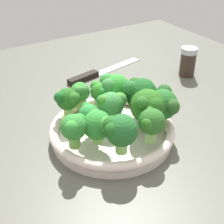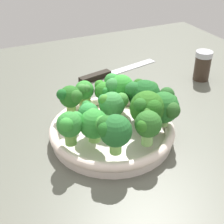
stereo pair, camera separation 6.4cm
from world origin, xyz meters
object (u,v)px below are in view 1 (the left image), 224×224
object	(u,v)px
broccoli_floret_7	(74,128)
broccoli_floret_8	(114,87)
broccoli_floret_1	(140,93)
broccoli_floret_4	(68,100)
broccoli_floret_12	(164,104)
pepper_shaker	(188,62)
broccoli_floret_10	(148,107)
knife	(96,73)
broccoli_floret_5	(120,130)
broccoli_floret_6	(89,115)
broccoli_floret_0	(99,92)
broccoli_floret_2	(111,104)
broccoli_floret_11	(151,122)
broccoli_floret_9	(98,125)
broccoli_floret_3	(82,93)
bowl	(112,132)

from	to	relation	value
broccoli_floret_7	broccoli_floret_8	distance (cm)	16.94
broccoli_floret_1	broccoli_floret_4	size ratio (longest dim) A/B	1.27
broccoli_floret_12	pepper_shaker	bearing A→B (deg)	-52.56
broccoli_floret_8	broccoli_floret_12	world-z (taller)	same
broccoli_floret_1	broccoli_floret_10	world-z (taller)	broccoli_floret_10
broccoli_floret_10	knife	size ratio (longest dim) A/B	0.31
broccoli_floret_5	broccoli_floret_6	world-z (taller)	broccoli_floret_5
broccoli_floret_7	broccoli_floret_12	xyz separation A→B (cm)	(-1.69, -18.89, -0.07)
broccoli_floret_0	knife	size ratio (longest dim) A/B	0.22
broccoli_floret_2	broccoli_floret_11	distance (cm)	10.61
broccoli_floret_1	broccoli_floret_9	distance (cm)	14.23
broccoli_floret_7	broccoli_floret_6	bearing A→B (deg)	-53.94
knife	broccoli_floret_4	bearing A→B (deg)	138.64
broccoli_floret_9	knife	world-z (taller)	broccoli_floret_9
broccoli_floret_8	broccoli_floret_2	bearing A→B (deg)	141.45
broccoli_floret_3	broccoli_floret_4	bearing A→B (deg)	112.75
knife	broccoli_floret_7	bearing A→B (deg)	144.77
broccoli_floret_8	broccoli_floret_6	bearing A→B (deg)	121.14
broccoli_floret_3	broccoli_floret_7	xyz separation A→B (cm)	(-11.84, 7.63, 0.61)
broccoli_floret_3	broccoli_floret_12	world-z (taller)	broccoli_floret_12
broccoli_floret_5	pepper_shaker	size ratio (longest dim) A/B	0.92
broccoli_floret_1	broccoli_floret_0	bearing A→B (deg)	50.93
broccoli_floret_3	broccoli_floret_10	bearing A→B (deg)	-153.23
broccoli_floret_2	knife	xyz separation A→B (cm)	(26.37, -11.35, -6.42)
bowl	broccoli_floret_2	world-z (taller)	broccoli_floret_2
broccoli_floret_2	broccoli_floret_3	size ratio (longest dim) A/B	1.05
broccoli_floret_7	pepper_shaker	bearing A→B (deg)	-68.44
broccoli_floret_0	broccoli_floret_9	bearing A→B (deg)	149.14
broccoli_floret_3	broccoli_floret_11	size ratio (longest dim) A/B	0.86
broccoli_floret_4	broccoli_floret_6	xyz separation A→B (cm)	(-6.49, -1.45, -0.63)
broccoli_floret_8	knife	world-z (taller)	broccoli_floret_8
broccoli_floret_0	broccoli_floret_1	size ratio (longest dim) A/B	0.74
broccoli_floret_6	broccoli_floret_11	bearing A→B (deg)	-142.00
broccoli_floret_4	broccoli_floret_0	bearing A→B (deg)	-91.61
bowl	broccoli_floret_0	size ratio (longest dim) A/B	4.34
bowl	broccoli_floret_0	distance (cm)	9.21
pepper_shaker	broccoli_floret_3	bearing A→B (deg)	98.52
bowl	broccoli_floret_5	size ratio (longest dim) A/B	3.38
broccoli_floret_11	broccoli_floret_12	bearing A→B (deg)	-56.45
broccoli_floret_4	broccoli_floret_12	distance (cm)	19.36
broccoli_floret_4	broccoli_floret_11	xyz separation A→B (cm)	(-16.07, -8.93, 0.35)
broccoli_floret_1	pepper_shaker	distance (cm)	29.14
broccoli_floret_9	broccoli_floret_12	world-z (taller)	broccoli_floret_12
bowl	broccoli_floret_4	bearing A→B (deg)	37.59
broccoli_floret_11	pepper_shaker	world-z (taller)	broccoli_floret_11
bowl	broccoli_floret_8	bearing A→B (deg)	-35.44
broccoli_floret_3	broccoli_floret_7	bearing A→B (deg)	147.21
broccoli_floret_0	broccoli_floret_5	size ratio (longest dim) A/B	0.78
broccoli_floret_2	broccoli_floret_4	distance (cm)	8.92
broccoli_floret_9	broccoli_floret_5	bearing A→B (deg)	-162.11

